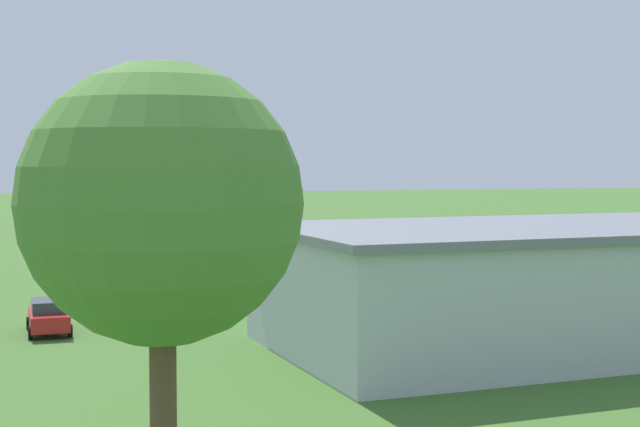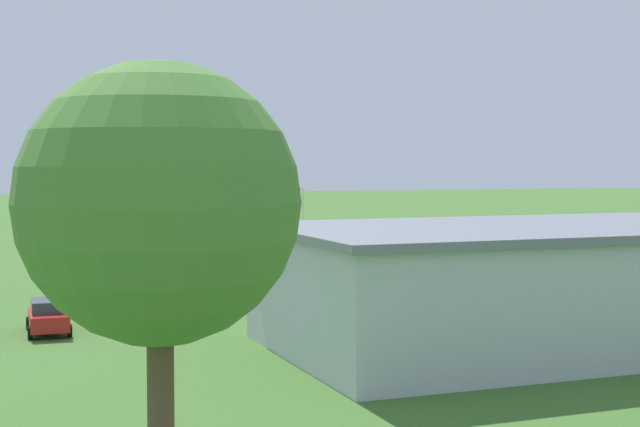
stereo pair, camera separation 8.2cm
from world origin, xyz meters
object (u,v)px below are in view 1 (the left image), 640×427
car_blue (184,309)px  windsock (296,195)px  hangar (541,284)px  person_beside_truck (485,284)px  car_red (49,316)px  person_by_parked_cars (302,300)px  person_at_fence_line (602,283)px  tree_at_field_edge (161,205)px  biplane (249,167)px

car_blue → windsock: size_ratio=0.71×
hangar → person_beside_truck: size_ratio=16.85×
car_red → person_by_parked_cars: bearing=-174.2°
person_at_fence_line → person_by_parked_cars: bearing=4.1°
car_blue → person_by_parked_cars: bearing=-171.6°
person_by_parked_cars → tree_at_field_edge: (11.84, 28.46, 6.60)m
tree_at_field_edge → hangar: bearing=-139.3°
hangar → person_by_parked_cars: size_ratio=14.89×
person_beside_truck → person_by_parked_cars: size_ratio=0.88×
car_blue → car_red: size_ratio=1.05×
tree_at_field_edge → car_red: bearing=-86.6°
biplane → hangar: bearing=99.6°
biplane → car_red: biplane is taller
person_beside_truck → person_by_parked_cars: person_by_parked_cars is taller
person_at_fence_line → biplane: bearing=-49.5°
hangar → car_blue: (14.88, -10.24, -1.96)m
person_beside_truck → car_red: bearing=10.8°
person_by_parked_cars → biplane: bearing=-96.3°
hangar → person_by_parked_cars: (8.19, -11.23, -1.93)m
hangar → person_by_parked_cars: bearing=-53.9°
hangar → windsock: bearing=-91.0°
person_beside_truck → tree_at_field_edge: bearing=52.1°
hangar → person_at_fence_line: 17.68m
car_red → person_at_fence_line: bearing=-175.3°
biplane → car_red: 29.46m
car_blue → car_red: (6.75, 0.37, 0.03)m
biplane → car_blue: biplane is taller
car_red → person_beside_truck: 27.19m
person_beside_truck → biplane: bearing=-59.9°
biplane → windsock: size_ratio=1.11×
person_at_fence_line → car_red: bearing=4.7°
car_red → person_at_fence_line: 33.90m
person_by_parked_cars → windsock: windsock is taller
person_at_fence_line → tree_at_field_edge: size_ratio=0.15×
tree_at_field_edge → windsock: (-20.78, -59.52, -1.92)m
person_at_fence_line → person_beside_truck: bearing=-18.1°
person_by_parked_cars → windsock: (-8.94, -31.05, 4.69)m
windsock → car_red: bearing=55.4°
biplane → person_beside_truck: 22.72m
car_red → person_at_fence_line: size_ratio=2.74×
person_beside_truck → hangar: bearing=71.3°
person_at_fence_line → windsock: (11.40, -29.61, 4.77)m
person_beside_truck → person_by_parked_cars: bearing=15.8°
car_blue → windsock: bearing=-116.0°
tree_at_field_edge → car_blue: bearing=-100.6°
person_by_parked_cars → windsock: 32.65m
biplane → person_by_parked_cars: biplane is taller
hangar → person_at_fence_line: bearing=-133.8°
person_at_fence_line → person_by_parked_cars: 20.39m
person_at_fence_line → tree_at_field_edge: bearing=42.9°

